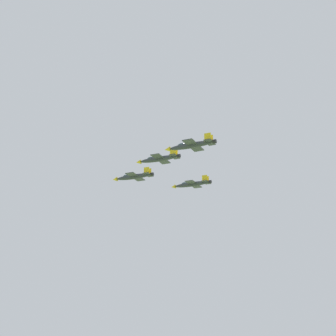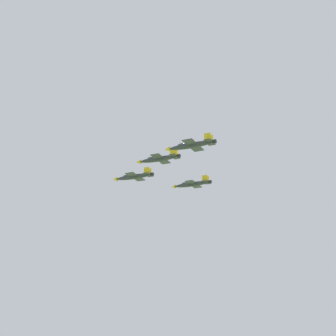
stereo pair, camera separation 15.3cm
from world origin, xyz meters
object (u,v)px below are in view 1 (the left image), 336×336
(jet_lead, at_px, (134,177))
(jet_left_wingman, at_px, (159,159))
(jet_right_wingman, at_px, (192,184))
(jet_left_outer, at_px, (191,145))

(jet_lead, bearing_deg, jet_left_wingman, 138.80)
(jet_left_wingman, xyz_separation_m, jet_right_wingman, (-28.29, -9.98, -0.31))
(jet_lead, xyz_separation_m, jet_left_outer, (16.54, 43.27, -4.24))
(jet_right_wingman, bearing_deg, jet_lead, 41.13)
(jet_right_wingman, xyz_separation_m, jet_left_outer, (36.56, 31.62, -3.27))
(jet_right_wingman, distance_m, jet_left_outer, 48.45)
(jet_left_outer, bearing_deg, jet_lead, -39.89)
(jet_right_wingman, height_order, jet_left_outer, jet_right_wingman)
(jet_left_outer, bearing_deg, jet_right_wingman, -68.12)
(jet_lead, distance_m, jet_left_outer, 46.52)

